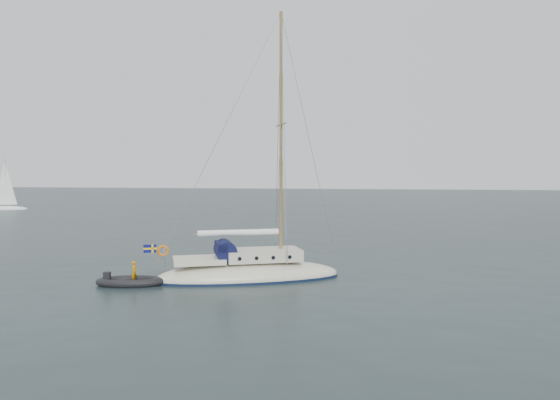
# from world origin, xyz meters

# --- Properties ---
(ground) EXTENTS (300.00, 300.00, 0.00)m
(ground) POSITION_xyz_m (0.00, 0.00, 0.00)
(ground) COLOR black
(ground) RESTS_ON ground
(sailboat) EXTENTS (10.50, 3.14, 14.95)m
(sailboat) POSITION_xyz_m (-3.73, 0.37, 1.13)
(sailboat) COLOR white
(sailboat) RESTS_ON ground
(dinghy) EXTENTS (2.62, 1.18, 0.37)m
(dinghy) POSITION_xyz_m (-6.47, 0.61, 0.16)
(dinghy) COLOR #47464B
(dinghy) RESTS_ON ground
(rib) EXTENTS (3.54, 1.61, 1.25)m
(rib) POSITION_xyz_m (-9.37, -2.09, 0.20)
(rib) COLOR black
(rib) RESTS_ON ground
(distant_yacht_a) EXTENTS (6.12, 3.26, 8.11)m
(distant_yacht_a) POSITION_xyz_m (-51.83, 45.80, 3.47)
(distant_yacht_a) COLOR white
(distant_yacht_a) RESTS_ON ground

